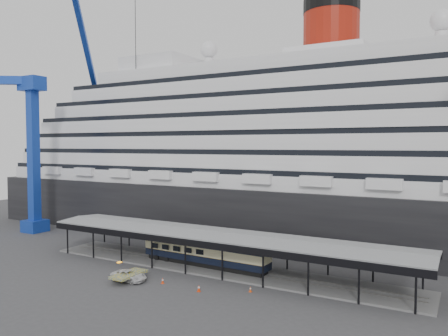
% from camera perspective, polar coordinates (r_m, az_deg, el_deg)
% --- Properties ---
extents(ground, '(200.00, 200.00, 0.00)m').
position_cam_1_polar(ground, '(59.19, -3.19, -14.25)').
color(ground, '#3A3A3D').
rests_on(ground, ground).
extents(cruise_ship, '(130.00, 30.00, 43.90)m').
position_cam_1_polar(cruise_ship, '(85.23, 8.49, 3.51)').
color(cruise_ship, black).
rests_on(cruise_ship, ground).
extents(platform_canopy, '(56.00, 9.18, 5.30)m').
position_cam_1_polar(platform_canopy, '(62.66, -0.69, -11.02)').
color(platform_canopy, slate).
rests_on(platform_canopy, ground).
extents(crane_blue, '(22.63, 19.19, 47.60)m').
position_cam_1_polar(crane_blue, '(95.45, -23.06, 4.21)').
color(crane_blue, '#163AA8').
rests_on(crane_blue, ground).
extents(port_truck, '(4.95, 2.31, 1.37)m').
position_cam_1_polar(port_truck, '(59.37, -12.32, -13.57)').
color(port_truck, silver).
rests_on(port_truck, ground).
extents(pullman_carriage, '(20.17, 3.32, 19.73)m').
position_cam_1_polar(pullman_carriage, '(63.83, -2.55, -10.71)').
color(pullman_carriage, black).
rests_on(pullman_carriage, ground).
extents(traffic_cone_left, '(0.43, 0.43, 0.72)m').
position_cam_1_polar(traffic_cone_left, '(57.69, -8.02, -14.36)').
color(traffic_cone_left, '#EB3B0D').
rests_on(traffic_cone_left, ground).
extents(traffic_cone_mid, '(0.53, 0.53, 0.84)m').
position_cam_1_polar(traffic_cone_mid, '(54.29, -3.30, -15.40)').
color(traffic_cone_mid, red).
rests_on(traffic_cone_mid, ground).
extents(traffic_cone_right, '(0.38, 0.38, 0.69)m').
position_cam_1_polar(traffic_cone_right, '(54.22, 3.47, -15.51)').
color(traffic_cone_right, '#E0480C').
rests_on(traffic_cone_right, ground).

